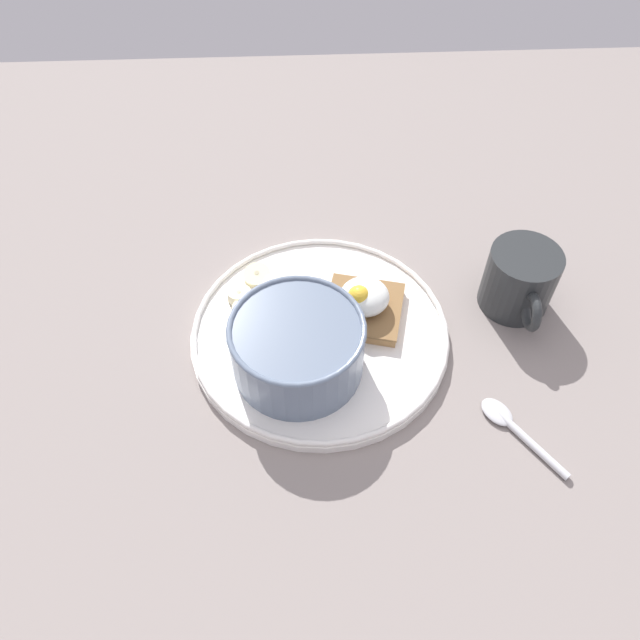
{
  "coord_description": "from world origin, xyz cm",
  "views": [
    {
      "loc": [
        -1.9,
        -41.14,
        56.8
      ],
      "look_at": [
        0.0,
        0.0,
        5.0
      ],
      "focal_mm": 35.0,
      "sensor_mm": 36.0,
      "label": 1
    }
  ],
  "objects_px": {
    "spoon": "(513,427)",
    "oatmeal_bowl": "(297,347)",
    "banana_slice_front": "(247,311)",
    "banana_slice_left": "(278,285)",
    "banana_slice_back": "(257,275)",
    "banana_slice_right": "(239,295)",
    "coffee_mug": "(520,280)",
    "poached_egg": "(363,297)",
    "toast_slice": "(363,309)",
    "banana_slice_inner": "(308,294)"
  },
  "relations": [
    {
      "from": "poached_egg",
      "to": "banana_slice_left",
      "type": "xyz_separation_m",
      "value": [
        -0.09,
        0.04,
        -0.02
      ]
    },
    {
      "from": "poached_egg",
      "to": "banana_slice_front",
      "type": "distance_m",
      "value": 0.13
    },
    {
      "from": "oatmeal_bowl",
      "to": "toast_slice",
      "type": "xyz_separation_m",
      "value": [
        0.07,
        0.07,
        -0.03
      ]
    },
    {
      "from": "oatmeal_bowl",
      "to": "banana_slice_front",
      "type": "bearing_deg",
      "value": 127.75
    },
    {
      "from": "banana_slice_left",
      "to": "coffee_mug",
      "type": "height_order",
      "value": "coffee_mug"
    },
    {
      "from": "banana_slice_inner",
      "to": "banana_slice_left",
      "type": "bearing_deg",
      "value": 155.65
    },
    {
      "from": "banana_slice_right",
      "to": "banana_slice_inner",
      "type": "relative_size",
      "value": 0.93
    },
    {
      "from": "banana_slice_back",
      "to": "banana_slice_inner",
      "type": "bearing_deg",
      "value": -28.83
    },
    {
      "from": "banana_slice_left",
      "to": "spoon",
      "type": "bearing_deg",
      "value": -39.08
    },
    {
      "from": "oatmeal_bowl",
      "to": "poached_egg",
      "type": "bearing_deg",
      "value": 42.21
    },
    {
      "from": "oatmeal_bowl",
      "to": "banana_slice_left",
      "type": "height_order",
      "value": "oatmeal_bowl"
    },
    {
      "from": "spoon",
      "to": "banana_slice_front",
      "type": "bearing_deg",
      "value": 150.55
    },
    {
      "from": "banana_slice_left",
      "to": "coffee_mug",
      "type": "relative_size",
      "value": 0.4
    },
    {
      "from": "banana_slice_right",
      "to": "coffee_mug",
      "type": "xyz_separation_m",
      "value": [
        0.31,
        -0.01,
        0.02
      ]
    },
    {
      "from": "banana_slice_front",
      "to": "banana_slice_inner",
      "type": "bearing_deg",
      "value": 18.49
    },
    {
      "from": "banana_slice_inner",
      "to": "banana_slice_back",
      "type": "bearing_deg",
      "value": 151.17
    },
    {
      "from": "banana_slice_back",
      "to": "banana_slice_right",
      "type": "distance_m",
      "value": 0.04
    },
    {
      "from": "banana_slice_back",
      "to": "spoon",
      "type": "distance_m",
      "value": 0.33
    },
    {
      "from": "toast_slice",
      "to": "banana_slice_inner",
      "type": "distance_m",
      "value": 0.07
    },
    {
      "from": "banana_slice_left",
      "to": "banana_slice_back",
      "type": "xyz_separation_m",
      "value": [
        -0.02,
        0.02,
        -0.0
      ]
    },
    {
      "from": "banana_slice_back",
      "to": "banana_slice_right",
      "type": "height_order",
      "value": "banana_slice_right"
    },
    {
      "from": "oatmeal_bowl",
      "to": "spoon",
      "type": "xyz_separation_m",
      "value": [
        0.21,
        -0.08,
        -0.04
      ]
    },
    {
      "from": "banana_slice_back",
      "to": "coffee_mug",
      "type": "bearing_deg",
      "value": -8.07
    },
    {
      "from": "banana_slice_left",
      "to": "banana_slice_right",
      "type": "relative_size",
      "value": 1.21
    },
    {
      "from": "banana_slice_left",
      "to": "spoon",
      "type": "height_order",
      "value": "banana_slice_left"
    },
    {
      "from": "poached_egg",
      "to": "coffee_mug",
      "type": "relative_size",
      "value": 0.67
    },
    {
      "from": "oatmeal_bowl",
      "to": "spoon",
      "type": "height_order",
      "value": "oatmeal_bowl"
    },
    {
      "from": "banana_slice_right",
      "to": "spoon",
      "type": "xyz_separation_m",
      "value": [
        0.27,
        -0.17,
        -0.01
      ]
    },
    {
      "from": "toast_slice",
      "to": "spoon",
      "type": "relative_size",
      "value": 1.04
    },
    {
      "from": "poached_egg",
      "to": "coffee_mug",
      "type": "bearing_deg",
      "value": 5.61
    },
    {
      "from": "spoon",
      "to": "oatmeal_bowl",
      "type": "bearing_deg",
      "value": 159.38
    },
    {
      "from": "coffee_mug",
      "to": "spoon",
      "type": "relative_size",
      "value": 1.14
    },
    {
      "from": "spoon",
      "to": "poached_egg",
      "type": "bearing_deg",
      "value": 133.43
    },
    {
      "from": "poached_egg",
      "to": "banana_slice_inner",
      "type": "height_order",
      "value": "poached_egg"
    },
    {
      "from": "coffee_mug",
      "to": "banana_slice_inner",
      "type": "bearing_deg",
      "value": 177.63
    },
    {
      "from": "banana_slice_front",
      "to": "coffee_mug",
      "type": "height_order",
      "value": "coffee_mug"
    },
    {
      "from": "banana_slice_inner",
      "to": "oatmeal_bowl",
      "type": "bearing_deg",
      "value": -97.98
    },
    {
      "from": "banana_slice_front",
      "to": "coffee_mug",
      "type": "relative_size",
      "value": 0.39
    },
    {
      "from": "poached_egg",
      "to": "banana_slice_back",
      "type": "xyz_separation_m",
      "value": [
        -0.12,
        0.06,
        -0.02
      ]
    },
    {
      "from": "oatmeal_bowl",
      "to": "banana_slice_inner",
      "type": "xyz_separation_m",
      "value": [
        0.01,
        0.09,
        -0.03
      ]
    },
    {
      "from": "poached_egg",
      "to": "banana_slice_back",
      "type": "bearing_deg",
      "value": 153.44
    },
    {
      "from": "banana_slice_left",
      "to": "banana_slice_back",
      "type": "relative_size",
      "value": 1.04
    },
    {
      "from": "banana_slice_right",
      "to": "coffee_mug",
      "type": "relative_size",
      "value": 0.33
    },
    {
      "from": "oatmeal_bowl",
      "to": "banana_slice_inner",
      "type": "height_order",
      "value": "oatmeal_bowl"
    },
    {
      "from": "toast_slice",
      "to": "coffee_mug",
      "type": "relative_size",
      "value": 0.91
    },
    {
      "from": "coffee_mug",
      "to": "spoon",
      "type": "bearing_deg",
      "value": -103.2
    },
    {
      "from": "poached_egg",
      "to": "banana_slice_front",
      "type": "xyz_separation_m",
      "value": [
        -0.13,
        0.0,
        -0.02
      ]
    },
    {
      "from": "coffee_mug",
      "to": "banana_slice_right",
      "type": "bearing_deg",
      "value": 177.97
    },
    {
      "from": "toast_slice",
      "to": "coffee_mug",
      "type": "bearing_deg",
      "value": 5.29
    },
    {
      "from": "toast_slice",
      "to": "spoon",
      "type": "bearing_deg",
      "value": -47.07
    }
  ]
}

